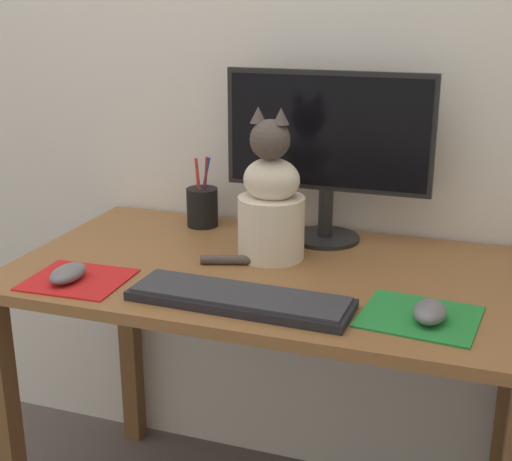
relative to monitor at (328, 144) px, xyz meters
name	(u,v)px	position (x,y,z in m)	size (l,w,h in m)	color
wall_back	(318,20)	(-0.06, 0.13, 0.28)	(7.00, 0.04, 2.50)	silver
desk	(272,315)	(-0.06, -0.23, -0.35)	(1.15, 0.65, 0.73)	brown
monitor	(328,144)	(0.00, 0.00, 0.00)	(0.50, 0.17, 0.41)	black
keyboard	(238,298)	(-0.07, -0.43, -0.23)	(0.45, 0.14, 0.02)	black
mousepad_left	(78,280)	(-0.43, -0.43, -0.24)	(0.21, 0.19, 0.00)	red
mousepad_right	(420,317)	(0.28, -0.38, -0.24)	(0.23, 0.21, 0.00)	#238438
computer_mouse_left	(68,273)	(-0.44, -0.45, -0.22)	(0.06, 0.10, 0.03)	slate
computer_mouse_right	(430,312)	(0.30, -0.40, -0.22)	(0.06, 0.10, 0.04)	slate
cat	(271,204)	(-0.09, -0.16, -0.11)	(0.22, 0.18, 0.35)	beige
pen_cup	(202,206)	(-0.33, 0.01, -0.19)	(0.08, 0.08, 0.18)	black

